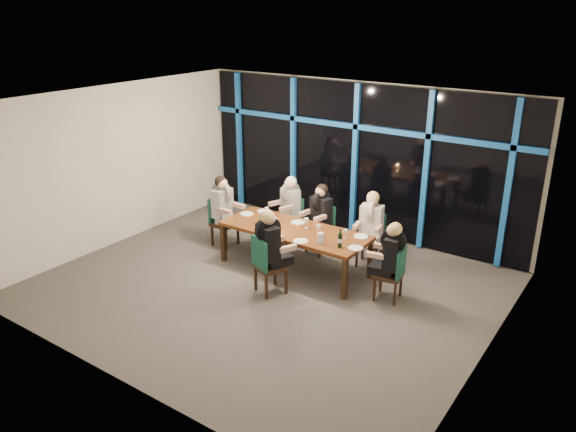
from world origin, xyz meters
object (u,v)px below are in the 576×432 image
Objects in this scene: chair_end_left at (221,218)px; diner_far_left at (289,200)px; diner_end_right at (391,250)px; water_pitcher at (321,238)px; diner_near_mid at (270,239)px; wine_bottle at (340,240)px; diner_far_mid at (320,209)px; diner_far_right at (371,218)px; chair_far_left at (292,217)px; chair_near_mid at (266,262)px; dining_table at (295,233)px; diner_end_left at (223,201)px; chair_far_right at (371,236)px; chair_end_right at (394,271)px; chair_far_mid at (322,226)px.

chair_end_left is 1.34m from diner_far_left.
water_pitcher is at bearing -87.40° from diner_end_right.
wine_bottle is at bearing -117.00° from diner_near_mid.
diner_far_right is at bearing 14.75° from diner_far_mid.
chair_near_mid is (0.84, -1.97, 0.04)m from chair_far_left.
chair_near_mid is (0.12, -0.99, -0.14)m from dining_table.
wine_bottle reaches higher than chair_far_left.
chair_far_left is 1.03× the size of diner_far_left.
diner_end_left is (-0.93, -0.81, 0.03)m from diner_far_left.
chair_far_left is 1.36m from chair_end_left.
chair_near_mid is 1.06× the size of diner_end_left.
chair_far_left is 1.76m from diner_far_right.
dining_table is 2.82× the size of chair_far_right.
wine_bottle is (1.02, -1.04, 0.00)m from diner_far_mid.
diner_far_mid is (-1.88, 0.86, 0.37)m from chair_end_right.
chair_far_right reaches higher than chair_far_left.
dining_table is 1.39m from chair_far_right.
chair_end_right is at bearing -91.23° from chair_end_left.
chair_far_mid reaches higher than chair_far_left.
diner_end_left is at bearing 173.24° from wine_bottle.
water_pitcher is (-1.12, -0.22, -0.01)m from diner_end_right.
diner_far_mid is at bearing -66.65° from chair_end_left.
chair_far_right is at bearing -89.69° from diner_near_mid.
diner_far_left reaches higher than diner_end_right.
water_pitcher is at bearing -48.90° from chair_far_mid.
wine_bottle is at bearing -11.99° from diner_far_left.
diner_far_left reaches higher than chair_far_left.
water_pitcher is at bearing -172.16° from wine_bottle.
dining_table is at bearing -145.70° from chair_far_right.
chair_end_left is at bearing -172.86° from chair_far_right.
chair_end_left is (-1.76, 0.10, -0.16)m from dining_table.
diner_end_right reaches higher than chair_near_mid.
diner_end_right is at bearing -91.45° from chair_end_left.
chair_far_right is at bearing -149.35° from diner_end_right.
chair_far_right is 1.05× the size of chair_end_right.
diner_end_left reaches higher than chair_far_right.
diner_far_mid reaches higher than chair_end_right.
chair_far_left is at bearing 145.28° from wine_bottle.
diner_far_left is at bearing -118.23° from chair_end_right.
wine_bottle is (1.01, -0.22, 0.19)m from dining_table.
diner_far_right reaches higher than chair_end_right.
wine_bottle is at bearing -34.74° from diner_far_mid.
chair_near_mid is at bearing -119.16° from chair_end_left.
diner_near_mid is (1.91, -1.01, 0.40)m from chair_end_left.
chair_end_left is at bearing -3.94° from diner_near_mid.
wine_bottle is 0.33m from water_pitcher.
diner_end_left is at bearing -173.94° from diner_far_right.
diner_near_mid is at bearing -73.76° from diner_far_mid.
wine_bottle is (0.86, 0.69, -0.05)m from diner_near_mid.
diner_near_mid is (0.88, -1.89, 0.42)m from chair_far_left.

